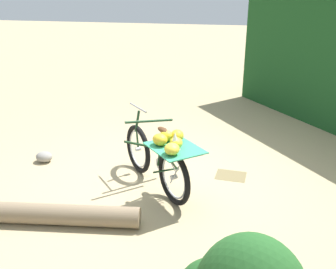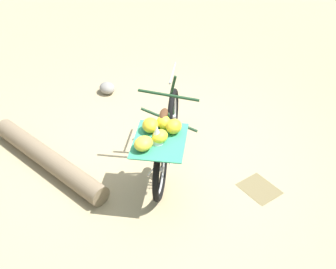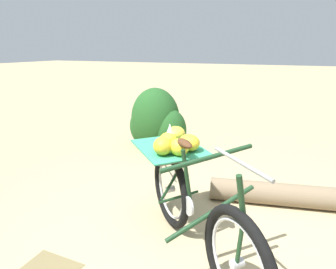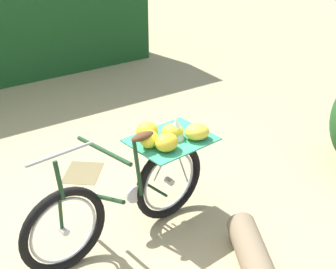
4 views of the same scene
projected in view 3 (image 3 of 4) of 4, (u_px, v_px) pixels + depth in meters
bicycle at (190, 194)px, 2.32m from camera, size 1.49×1.45×1.03m
fallen_log at (304, 196)px, 3.05m from camera, size 1.99×0.66×0.24m
shrub_cluster at (156, 122)px, 4.78m from camera, size 1.08×0.74×1.03m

